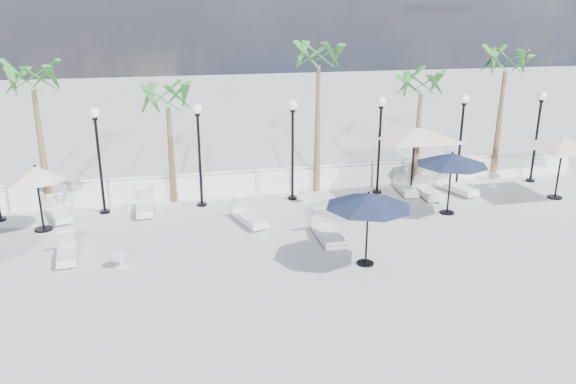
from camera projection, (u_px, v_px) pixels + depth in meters
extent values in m
plane|color=#A5A6A1|center=(345.00, 271.00, 15.83)|extent=(100.00, 100.00, 0.00)
cube|color=silver|center=(287.00, 181.00, 22.64)|extent=(26.00, 0.30, 0.90)
cube|color=silver|center=(287.00, 168.00, 22.48)|extent=(26.00, 0.12, 0.08)
cylinder|color=black|center=(1.00, 219.00, 19.61)|extent=(0.36, 0.36, 0.10)
cylinder|color=black|center=(105.00, 211.00, 20.35)|extent=(0.36, 0.36, 0.10)
cylinder|color=black|center=(100.00, 166.00, 19.83)|extent=(0.10, 0.10, 3.50)
cylinder|color=black|center=(95.00, 119.00, 19.30)|extent=(0.18, 0.18, 0.10)
sphere|color=white|center=(94.00, 113.00, 19.23)|extent=(0.36, 0.36, 0.36)
cylinder|color=black|center=(202.00, 204.00, 21.10)|extent=(0.36, 0.36, 0.10)
cylinder|color=black|center=(200.00, 161.00, 20.57)|extent=(0.10, 0.10, 3.50)
cylinder|color=black|center=(197.00, 115.00, 20.04)|extent=(0.18, 0.18, 0.10)
sphere|color=white|center=(197.00, 109.00, 19.97)|extent=(0.36, 0.36, 0.36)
cylinder|color=black|center=(292.00, 198.00, 21.84)|extent=(0.36, 0.36, 0.10)
cylinder|color=black|center=(293.00, 155.00, 21.31)|extent=(0.10, 0.10, 3.50)
cylinder|color=black|center=(293.00, 111.00, 20.78)|extent=(0.18, 0.18, 0.10)
sphere|color=white|center=(293.00, 105.00, 20.71)|extent=(0.36, 0.36, 0.36)
cylinder|color=black|center=(377.00, 191.00, 22.58)|extent=(0.36, 0.36, 0.10)
cylinder|color=black|center=(379.00, 150.00, 22.05)|extent=(0.10, 0.10, 3.50)
cylinder|color=black|center=(381.00, 107.00, 21.52)|extent=(0.18, 0.18, 0.10)
sphere|color=white|center=(382.00, 102.00, 21.45)|extent=(0.36, 0.36, 0.36)
cylinder|color=black|center=(456.00, 186.00, 23.32)|extent=(0.36, 0.36, 0.10)
cylinder|color=black|center=(460.00, 146.00, 22.79)|extent=(0.10, 0.10, 3.50)
cylinder|color=black|center=(464.00, 104.00, 22.26)|extent=(0.18, 0.18, 0.10)
sphere|color=white|center=(465.00, 99.00, 22.19)|extent=(0.36, 0.36, 0.36)
cylinder|color=black|center=(530.00, 180.00, 24.06)|extent=(0.36, 0.36, 0.10)
cylinder|color=black|center=(536.00, 141.00, 23.53)|extent=(0.10, 0.10, 3.50)
cylinder|color=black|center=(541.00, 101.00, 23.00)|extent=(0.18, 0.18, 0.10)
sphere|color=white|center=(542.00, 96.00, 22.93)|extent=(0.36, 0.36, 0.36)
cone|color=brown|center=(42.00, 152.00, 20.00)|extent=(0.28, 0.28, 4.40)
cone|color=brown|center=(171.00, 156.00, 21.08)|extent=(0.28, 0.28, 3.60)
cone|color=brown|center=(318.00, 130.00, 22.07)|extent=(0.28, 0.28, 5.00)
cone|color=brown|center=(417.00, 140.00, 23.17)|extent=(0.28, 0.28, 3.80)
cone|color=brown|center=(499.00, 126.00, 23.82)|extent=(0.28, 0.28, 4.60)
cube|color=silver|center=(67.00, 255.00, 16.55)|extent=(0.73, 1.67, 0.09)
cube|color=silver|center=(66.00, 255.00, 16.33)|extent=(0.63, 1.15, 0.09)
cube|color=silver|center=(66.00, 237.00, 17.04)|extent=(0.55, 0.44, 0.51)
cube|color=silver|center=(60.00, 215.00, 19.73)|extent=(1.16, 1.88, 0.10)
cube|color=silver|center=(61.00, 214.00, 19.50)|extent=(0.93, 1.33, 0.10)
cube|color=silver|center=(54.00, 200.00, 20.20)|extent=(0.67, 0.59, 0.56)
cube|color=silver|center=(250.00, 219.00, 19.32)|extent=(1.13, 1.98, 0.10)
cube|color=silver|center=(253.00, 218.00, 19.08)|extent=(0.92, 1.39, 0.10)
cube|color=silver|center=(240.00, 203.00, 19.84)|extent=(0.69, 0.59, 0.59)
cube|color=silver|center=(145.00, 209.00, 20.35)|extent=(0.67, 1.84, 0.10)
cube|color=silver|center=(145.00, 208.00, 20.09)|extent=(0.61, 1.25, 0.10)
cube|color=silver|center=(144.00, 193.00, 20.91)|extent=(0.59, 0.45, 0.57)
cube|color=silver|center=(328.00, 235.00, 17.91)|extent=(0.73, 2.07, 0.11)
cube|color=silver|center=(330.00, 235.00, 17.61)|extent=(0.67, 1.40, 0.11)
cube|color=silver|center=(321.00, 214.00, 18.55)|extent=(0.65, 0.50, 0.64)
cube|color=silver|center=(405.00, 190.00, 22.50)|extent=(0.76, 1.77, 0.09)
cube|color=silver|center=(407.00, 189.00, 22.25)|extent=(0.66, 1.21, 0.09)
cube|color=silver|center=(401.00, 177.00, 23.05)|extent=(0.58, 0.46, 0.54)
cube|color=silver|center=(456.00, 189.00, 22.55)|extent=(1.14, 2.00, 0.10)
cube|color=silver|center=(461.00, 188.00, 22.30)|extent=(0.93, 1.40, 0.10)
cube|color=silver|center=(444.00, 175.00, 23.08)|extent=(0.70, 0.60, 0.59)
cube|color=silver|center=(427.00, 193.00, 22.07)|extent=(0.75, 1.89, 0.10)
cube|color=silver|center=(430.00, 192.00, 21.81)|extent=(0.67, 1.29, 0.10)
cube|color=silver|center=(421.00, 179.00, 22.66)|extent=(0.61, 0.48, 0.58)
cylinder|color=silver|center=(122.00, 267.00, 16.10)|extent=(0.36, 0.36, 0.03)
cylinder|color=silver|center=(121.00, 260.00, 16.03)|extent=(0.05, 0.05, 0.44)
cylinder|color=silver|center=(121.00, 253.00, 15.96)|extent=(0.47, 0.47, 0.03)
cylinder|color=silver|center=(306.00, 202.00, 21.51)|extent=(0.36, 0.36, 0.03)
cylinder|color=silver|center=(306.00, 197.00, 21.45)|extent=(0.05, 0.05, 0.43)
cylinder|color=silver|center=(306.00, 191.00, 21.38)|extent=(0.47, 0.47, 0.03)
cylinder|color=silver|center=(492.00, 186.00, 23.37)|extent=(0.39, 0.39, 0.03)
cylinder|color=silver|center=(493.00, 181.00, 23.30)|extent=(0.06, 0.06, 0.46)
cylinder|color=silver|center=(494.00, 176.00, 23.22)|extent=(0.50, 0.50, 0.03)
cylinder|color=black|center=(365.00, 263.00, 16.28)|extent=(0.49, 0.49, 0.05)
cylinder|color=black|center=(367.00, 230.00, 15.96)|extent=(0.06, 0.06, 2.12)
cone|color=black|center=(368.00, 200.00, 15.68)|extent=(2.47, 2.47, 0.40)
sphere|color=black|center=(369.00, 193.00, 15.61)|extent=(0.07, 0.07, 0.07)
cylinder|color=black|center=(447.00, 212.00, 20.32)|extent=(0.51, 0.51, 0.05)
cylinder|color=black|center=(450.00, 184.00, 19.99)|extent=(0.06, 0.06, 2.19)
cone|color=black|center=(452.00, 159.00, 19.70)|extent=(2.56, 2.56, 0.41)
sphere|color=black|center=(453.00, 153.00, 19.63)|extent=(0.07, 0.07, 0.07)
cylinder|color=black|center=(411.00, 192.00, 22.59)|extent=(0.59, 0.59, 0.07)
cylinder|color=black|center=(413.00, 161.00, 22.19)|extent=(0.08, 0.08, 2.63)
pyramid|color=beige|center=(415.00, 128.00, 21.77)|extent=(5.81, 5.81, 0.40)
cylinder|color=black|center=(555.00, 197.00, 21.94)|extent=(0.55, 0.55, 0.06)
cylinder|color=black|center=(559.00, 169.00, 21.58)|extent=(0.07, 0.07, 2.37)
pyramid|color=beige|center=(564.00, 138.00, 21.21)|extent=(5.14, 5.14, 0.37)
cylinder|color=black|center=(44.00, 229.00, 18.77)|extent=(0.58, 0.58, 0.06)
cylinder|color=black|center=(40.00, 200.00, 18.45)|extent=(0.07, 0.07, 2.16)
cone|color=beige|center=(36.00, 174.00, 18.17)|extent=(1.85, 1.85, 0.46)
sphere|color=black|center=(35.00, 166.00, 18.09)|extent=(0.08, 0.08, 0.08)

